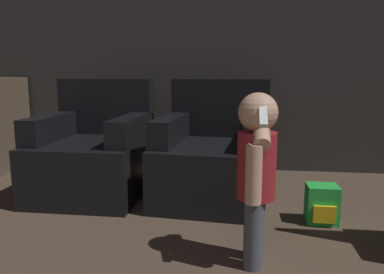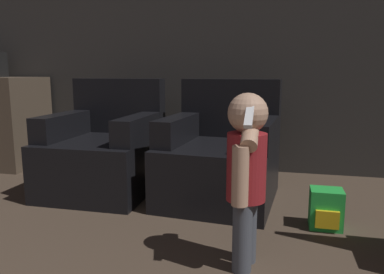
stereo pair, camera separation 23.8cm
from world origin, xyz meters
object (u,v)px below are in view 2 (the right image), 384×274
(person_toddler, at_px, (246,167))
(toy_backpack, at_px, (326,209))
(armchair_right, at_px, (221,158))
(armchair_left, at_px, (105,152))

(person_toddler, relative_size, toy_backpack, 3.49)
(armchair_right, distance_m, toy_backpack, 0.88)
(armchair_left, xyz_separation_m, armchair_right, (0.98, -0.00, 0.00))
(armchair_left, height_order, armchair_right, same)
(person_toddler, distance_m, toy_backpack, 0.86)
(armchair_left, relative_size, person_toddler, 1.05)
(armchair_left, relative_size, toy_backpack, 3.65)
(toy_backpack, bearing_deg, armchair_left, 166.56)
(armchair_right, bearing_deg, toy_backpack, -24.07)
(armchair_right, xyz_separation_m, person_toddler, (0.28, -1.02, 0.20))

